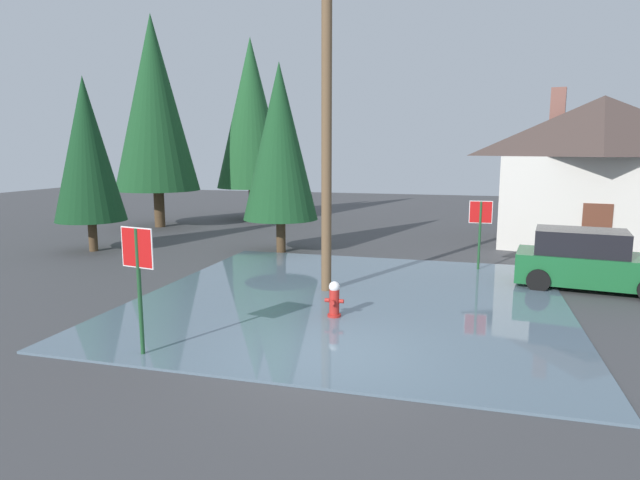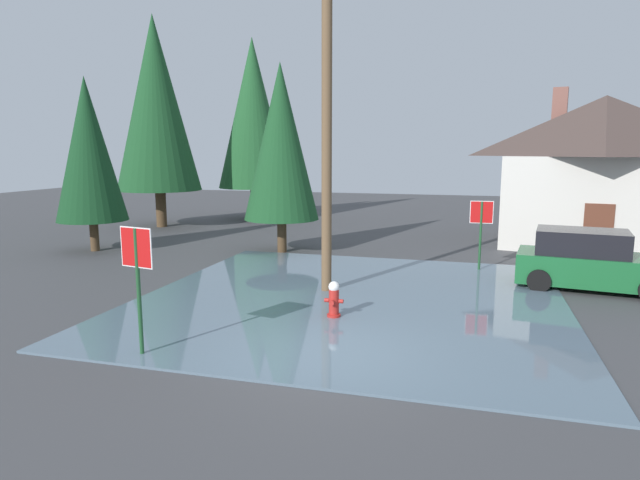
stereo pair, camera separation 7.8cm
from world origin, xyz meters
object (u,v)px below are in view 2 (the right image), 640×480
(utility_pole, at_px, (327,120))
(pine_tree_short_left, at_px, (253,114))
(fire_hydrant, at_px, (334,300))
(house, at_px, (601,169))
(pine_tree_tall_left, at_px, (281,142))
(pine_tree_far_center, at_px, (88,150))
(parked_car, at_px, (589,261))
(stop_sign_near, at_px, (137,264))
(pine_tree_mid_left, at_px, (156,104))
(stop_sign_far, at_px, (481,221))

(utility_pole, relative_size, pine_tree_short_left, 0.90)
(fire_hydrant, xyz_separation_m, house, (8.03, 12.52, 2.72))
(fire_hydrant, relative_size, pine_tree_tall_left, 0.13)
(utility_pole, relative_size, pine_tree_far_center, 1.35)
(parked_car, xyz_separation_m, pine_tree_short_left, (-15.35, 12.45, 5.15))
(stop_sign_near, relative_size, pine_tree_far_center, 0.37)
(stop_sign_near, distance_m, pine_tree_mid_left, 19.12)
(fire_hydrant, bearing_deg, house, 57.32)
(fire_hydrant, bearing_deg, pine_tree_far_center, 152.17)
(pine_tree_short_left, bearing_deg, parked_car, -39.03)
(pine_tree_mid_left, bearing_deg, stop_sign_near, -59.31)
(parked_car, bearing_deg, pine_tree_mid_left, 156.70)
(stop_sign_near, distance_m, stop_sign_far, 11.43)
(utility_pole, relative_size, house, 1.07)
(pine_tree_mid_left, bearing_deg, parked_car, -23.30)
(utility_pole, height_order, stop_sign_far, utility_pole)
(stop_sign_near, bearing_deg, utility_pole, 68.73)
(stop_sign_near, distance_m, house, 19.30)
(utility_pole, bearing_deg, parked_car, 18.03)
(stop_sign_far, relative_size, pine_tree_short_left, 0.23)
(stop_sign_far, distance_m, pine_tree_tall_left, 7.95)
(utility_pole, distance_m, parked_car, 8.44)
(pine_tree_tall_left, relative_size, pine_tree_short_left, 0.71)
(stop_sign_far, xyz_separation_m, pine_tree_far_center, (-14.59, -0.31, 2.30))
(stop_sign_near, height_order, pine_tree_tall_left, pine_tree_tall_left)
(pine_tree_far_center, bearing_deg, utility_pole, -19.08)
(utility_pole, bearing_deg, stop_sign_far, 43.43)
(pine_tree_mid_left, height_order, pine_tree_short_left, pine_tree_mid_left)
(utility_pole, distance_m, pine_tree_far_center, 11.08)
(parked_car, height_order, pine_tree_short_left, pine_tree_short_left)
(stop_sign_near, bearing_deg, house, 55.11)
(utility_pole, relative_size, pine_tree_tall_left, 1.27)
(fire_hydrant, relative_size, house, 0.11)
(pine_tree_mid_left, bearing_deg, fire_hydrant, -45.57)
(fire_hydrant, height_order, pine_tree_far_center, pine_tree_far_center)
(utility_pole, height_order, parked_car, utility_pole)
(parked_car, height_order, pine_tree_mid_left, pine_tree_mid_left)
(utility_pole, bearing_deg, pine_tree_mid_left, 138.29)
(parked_car, xyz_separation_m, pine_tree_mid_left, (-18.78, 8.09, 5.42))
(utility_pole, relative_size, parked_car, 2.15)
(parked_car, xyz_separation_m, pine_tree_far_center, (-17.55, 1.30, 3.14))
(stop_sign_far, xyz_separation_m, pine_tree_mid_left, (-15.82, 6.48, 4.57))
(stop_sign_near, distance_m, parked_car, 12.24)
(pine_tree_short_left, height_order, pine_tree_far_center, pine_tree_short_left)
(fire_hydrant, distance_m, pine_tree_mid_left, 18.74)
(stop_sign_near, xyz_separation_m, pine_tree_far_center, (-8.27, 9.21, 2.15))
(stop_sign_near, xyz_separation_m, fire_hydrant, (2.98, 3.27, -1.36))
(house, height_order, pine_tree_far_center, pine_tree_far_center)
(pine_tree_tall_left, xyz_separation_m, pine_tree_short_left, (-5.01, 9.40, 1.73))
(stop_sign_far, xyz_separation_m, pine_tree_tall_left, (-7.38, 1.44, 2.57))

